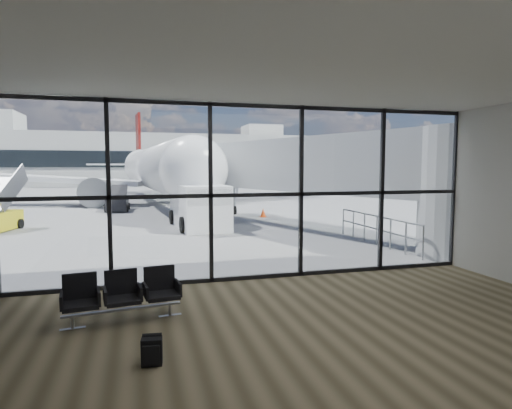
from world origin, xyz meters
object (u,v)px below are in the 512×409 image
service_van (199,206)px  belt_loader (118,202)px  backpack (152,351)px  seating_row (122,293)px  airliner (155,169)px

service_van → belt_loader: size_ratio=1.35×
backpack → belt_loader: 23.35m
backpack → service_van: size_ratio=0.09×
backpack → belt_loader: belt_loader is taller
seating_row → service_van: 12.42m
backpack → service_van: 14.35m
seating_row → airliner: airliner is taller
seating_row → airliner: 28.18m
service_van → belt_loader: bearing=110.0°
airliner → seating_row: bearing=-98.4°
belt_loader → airliner: bearing=70.3°
airliner → service_van: (1.43, -16.03, -1.66)m
seating_row → backpack: bearing=-84.6°
seating_row → belt_loader: size_ratio=0.59×
backpack → airliner: airliner is taller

